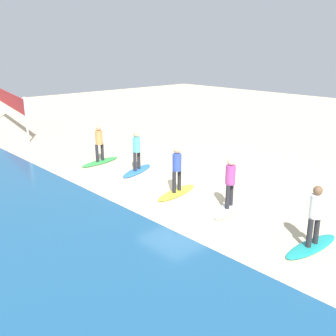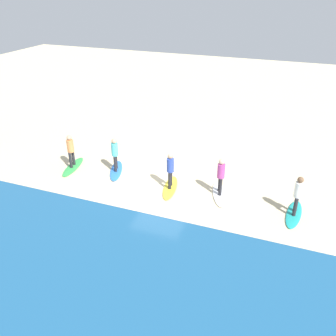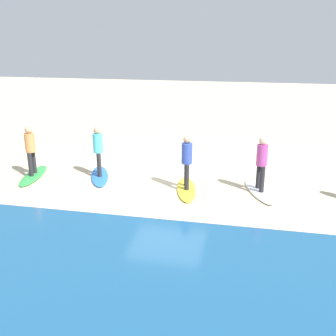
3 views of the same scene
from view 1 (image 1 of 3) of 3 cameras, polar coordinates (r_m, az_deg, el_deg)
ground_plane at (r=15.44m, az=1.35°, el=-2.26°), size 60.00×60.00×0.00m
surfboard_teal at (r=11.37m, az=19.76°, el=-10.46°), size 0.70×2.13×0.09m
surfer_teal at (r=10.97m, az=20.28°, el=-5.84°), size 0.32×0.46×1.64m
surfboard_white at (r=13.23m, az=8.66°, el=-5.64°), size 1.20×2.17×0.09m
surfer_white at (r=12.88m, az=8.86°, el=-1.57°), size 0.32×0.44×1.64m
surfboard_yellow at (r=14.41m, az=1.25°, el=-3.50°), size 0.96×2.17×0.09m
surfer_yellow at (r=14.10m, az=1.28°, el=0.27°), size 0.32×0.45×1.64m
surfboard_blue at (r=16.94m, az=-4.42°, el=-0.38°), size 1.30×2.16×0.09m
surfer_blue at (r=16.67m, az=-4.50°, el=2.87°), size 0.32×0.44×1.64m
surfboard_green at (r=18.44m, az=-9.65°, el=0.88°), size 0.91×2.17×0.09m
surfer_green at (r=18.20m, az=-9.80°, el=3.88°), size 0.32×0.46×1.64m
volleyball_net at (r=27.35m, az=-21.79°, el=8.89°), size 8.95×1.76×2.50m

